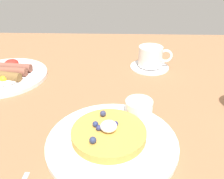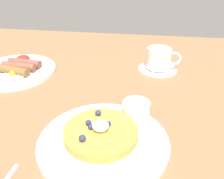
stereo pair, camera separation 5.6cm
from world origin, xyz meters
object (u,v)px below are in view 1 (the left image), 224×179
Objects in this scene: pancake_plate at (112,142)px; coffee_cup at (151,56)px; breakfast_plate at (4,76)px; coffee_saucer at (149,66)px; syrup_ramekin at (139,107)px.

pancake_plate is 37.64cm from coffee_cup.
breakfast_plate is 44.25cm from coffee_saucer.
syrup_ramekin is 0.57× the size of coffee_cup.
syrup_ramekin reaches higher than breakfast_plate.
coffee_cup is (10.95, 35.85, 3.42)cm from pancake_plate.
syrup_ramekin is 42.44cm from breakfast_plate.
pancake_plate is 42.49cm from breakfast_plate.
coffee_cup is (43.57, 8.63, 3.46)cm from breakfast_plate.
breakfast_plate is at bearing 140.17° from pancake_plate.
syrup_ramekin is 0.24× the size of breakfast_plate.
coffee_cup reaches higher than coffee_saucer.
breakfast_plate is 44.55cm from coffee_cup.
syrup_ramekin is at bearing 57.81° from pancake_plate.
syrup_ramekin reaches higher than pancake_plate.
coffee_cup is at bearing 11.21° from breakfast_plate.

